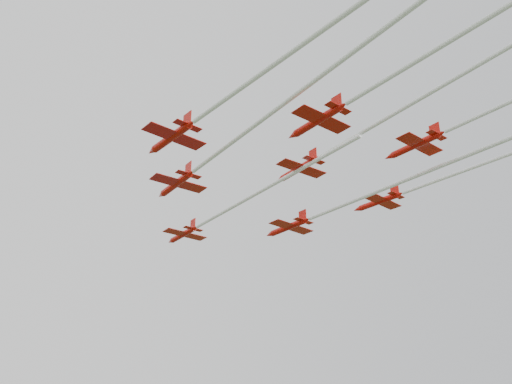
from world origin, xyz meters
name	(u,v)px	position (x,y,z in m)	size (l,w,h in m)	color
jet_lead	(219,215)	(-1.33, 12.64, 53.96)	(14.85, 51.79, 2.56)	red
jet_row2_left	(240,137)	(-8.44, -14.08, 54.00)	(16.60, 66.40, 2.69)	red
jet_row2_right	(363,197)	(15.14, -7.96, 51.91)	(21.00, 61.81, 2.60)	red
jet_row3_left	(213,108)	(-14.23, -19.40, 53.80)	(15.48, 43.53, 2.62)	red
jet_row3_mid	(361,133)	(6.37, -20.97, 54.42)	(13.83, 52.35, 2.42)	red
jet_row3_right	(476,166)	(29.36, -18.13, 55.57)	(23.24, 62.88, 2.47)	red
jet_row4_left	(380,83)	(-0.21, -34.19, 51.91)	(13.60, 43.13, 2.36)	red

